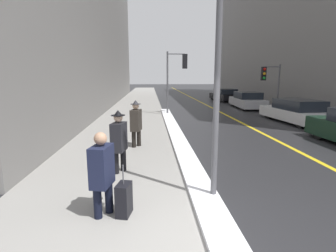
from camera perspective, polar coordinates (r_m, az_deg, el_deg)
ground_plane at (r=4.29m, az=9.96°, el=-24.41°), size 160.00×160.00×0.00m
sidewalk_slab at (r=18.59m, az=-7.29°, el=3.10°), size 4.00×80.00×0.01m
road_centre_stripe at (r=19.19m, az=10.92°, el=3.22°), size 0.16×80.00×0.00m
snow_bank_curb at (r=10.75m, az=1.94°, el=-2.17°), size 0.58×17.22×0.11m
building_facade_left at (r=24.89m, az=-19.76°, el=23.98°), size 6.00×36.00×16.79m
building_facade_right at (r=29.76m, az=26.29°, el=23.13°), size 6.00×36.00×18.72m
lamp_post at (r=5.13m, az=10.97°, el=18.25°), size 0.28×0.28×5.30m
traffic_light_near at (r=16.99m, az=2.17°, el=12.20°), size 1.31×0.32×3.99m
traffic_light_far at (r=19.05m, az=21.12°, el=9.64°), size 1.31×0.32×3.23m
pedestrian_with_shoulder_bag at (r=4.77m, az=-14.11°, el=-9.34°), size 0.39×0.73×1.53m
pedestrian_nearside at (r=6.77m, az=-10.64°, el=-2.79°), size 0.40×0.56×1.64m
pedestrian_in_fedora at (r=9.18m, az=-6.98°, el=0.95°), size 0.40×0.56×1.66m
parked_car_white at (r=15.69m, az=26.27°, el=2.81°), size 2.17×4.87×1.25m
parked_car_silver at (r=21.58m, az=16.85°, el=5.36°), size 1.98×4.50×1.27m
parked_car_black at (r=27.31m, az=12.29°, el=6.60°), size 2.29×4.32×1.23m
rolling_suitcase at (r=4.90m, az=-9.56°, el=-15.53°), size 0.29×0.40×0.95m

